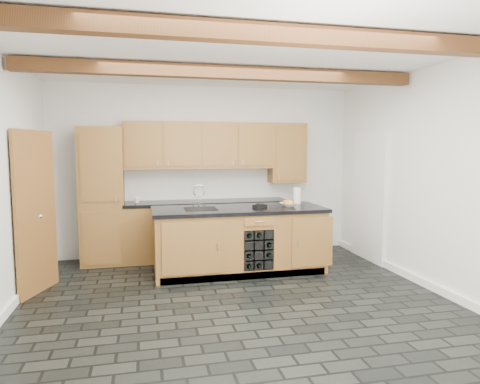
% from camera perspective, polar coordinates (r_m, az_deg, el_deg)
% --- Properties ---
extents(ground, '(5.00, 5.00, 0.00)m').
position_cam_1_polar(ground, '(5.07, -0.25, -14.67)').
color(ground, black).
rests_on(ground, ground).
extents(room_shell, '(5.01, 5.00, 5.00)m').
position_cam_1_polar(room_shell, '(5.26, -2.43, 3.08)').
color(room_shell, white).
rests_on(room_shell, ground).
extents(back_cabinetry, '(3.65, 0.62, 2.20)m').
position_cam_1_polar(back_cabinetry, '(6.95, -7.31, -0.81)').
color(back_cabinetry, olive).
rests_on(back_cabinetry, ground).
extents(island, '(2.48, 0.96, 0.93)m').
position_cam_1_polar(island, '(6.21, -0.08, -6.37)').
color(island, olive).
rests_on(island, ground).
extents(faucet, '(0.45, 0.40, 0.34)m').
position_cam_1_polar(faucet, '(6.08, -5.31, -1.89)').
color(faucet, black).
rests_on(faucet, island).
extents(kitchen_scale, '(0.22, 0.17, 0.06)m').
position_cam_1_polar(kitchen_scale, '(6.15, 2.66, -1.84)').
color(kitchen_scale, black).
rests_on(kitchen_scale, island).
extents(fruit_bowl, '(0.27, 0.27, 0.06)m').
position_cam_1_polar(fruit_bowl, '(6.31, 6.47, -1.67)').
color(fruit_bowl, white).
rests_on(fruit_bowl, island).
extents(fruit_cluster, '(0.16, 0.17, 0.07)m').
position_cam_1_polar(fruit_cluster, '(6.30, 6.47, -1.38)').
color(fruit_cluster, '#AF3417').
rests_on(fruit_cluster, fruit_bowl).
extents(paper_towel, '(0.12, 0.12, 0.25)m').
position_cam_1_polar(paper_towel, '(6.62, 7.63, -0.50)').
color(paper_towel, white).
rests_on(paper_towel, island).
extents(mug, '(0.12, 0.12, 0.09)m').
position_cam_1_polar(mug, '(6.87, -13.61, -1.05)').
color(mug, white).
rests_on(mug, back_cabinetry).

